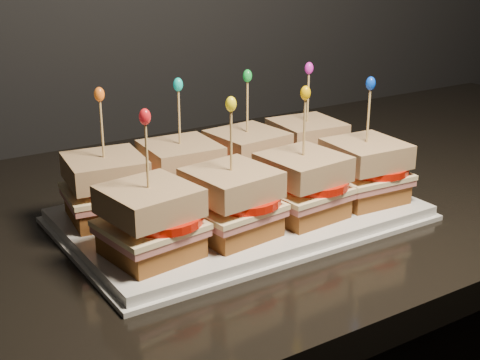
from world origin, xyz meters
TOP-DOWN VIEW (x-y plane):
  - granite_slab at (-0.56, 1.66)m, footprint 2.40×0.70m
  - platter at (-0.31, 1.58)m, footprint 0.42×0.26m
  - platter_rim at (-0.31, 1.58)m, footprint 0.44×0.27m
  - sandwich_0_bread_bot at (-0.46, 1.64)m, footprint 0.10×0.10m
  - sandwich_0_ham at (-0.46, 1.64)m, footprint 0.11×0.10m
  - sandwich_0_cheese at (-0.46, 1.64)m, footprint 0.11×0.10m
  - sandwich_0_tomato at (-0.45, 1.64)m, footprint 0.09×0.09m
  - sandwich_0_bread_top at (-0.46, 1.64)m, footprint 0.10×0.10m
  - sandwich_0_pick at (-0.46, 1.64)m, footprint 0.00×0.00m
  - sandwich_0_frill at (-0.46, 1.64)m, footprint 0.01×0.01m
  - sandwich_1_bread_bot at (-0.36, 1.64)m, footprint 0.09×0.09m
  - sandwich_1_ham at (-0.36, 1.64)m, footprint 0.10×0.10m
  - sandwich_1_cheese at (-0.36, 1.64)m, footprint 0.10×0.10m
  - sandwich_1_tomato at (-0.35, 1.64)m, footprint 0.09×0.09m
  - sandwich_1_bread_top at (-0.36, 1.64)m, footprint 0.09×0.09m
  - sandwich_1_pick at (-0.36, 1.64)m, footprint 0.00×0.00m
  - sandwich_1_frill at (-0.36, 1.64)m, footprint 0.01×0.01m
  - sandwich_2_bread_bot at (-0.26, 1.64)m, footprint 0.09×0.09m
  - sandwich_2_ham at (-0.26, 1.64)m, footprint 0.10×0.10m
  - sandwich_2_cheese at (-0.26, 1.64)m, footprint 0.10×0.10m
  - sandwich_2_tomato at (-0.25, 1.64)m, footprint 0.09×0.09m
  - sandwich_2_bread_top at (-0.26, 1.64)m, footprint 0.09×0.09m
  - sandwich_2_pick at (-0.26, 1.64)m, footprint 0.00×0.00m
  - sandwich_2_frill at (-0.26, 1.64)m, footprint 0.01×0.01m
  - sandwich_3_bread_bot at (-0.16, 1.64)m, footprint 0.09×0.09m
  - sandwich_3_ham at (-0.16, 1.64)m, footprint 0.10×0.10m
  - sandwich_3_cheese at (-0.16, 1.64)m, footprint 0.10×0.10m
  - sandwich_3_tomato at (-0.15, 1.64)m, footprint 0.09×0.09m
  - sandwich_3_bread_top at (-0.16, 1.64)m, footprint 0.10×0.10m
  - sandwich_3_pick at (-0.16, 1.64)m, footprint 0.00×0.00m
  - sandwich_3_frill at (-0.16, 1.64)m, footprint 0.01×0.01m
  - sandwich_4_bread_bot at (-0.46, 1.52)m, footprint 0.10×0.10m
  - sandwich_4_ham at (-0.46, 1.52)m, footprint 0.11×0.10m
  - sandwich_4_cheese at (-0.46, 1.52)m, footprint 0.11×0.10m
  - sandwich_4_tomato at (-0.45, 1.52)m, footprint 0.09×0.09m
  - sandwich_4_bread_top at (-0.46, 1.52)m, footprint 0.10×0.10m
  - sandwich_4_pick at (-0.46, 1.52)m, footprint 0.00×0.00m
  - sandwich_4_frill at (-0.46, 1.52)m, footprint 0.01×0.01m
  - sandwich_5_bread_bot at (-0.36, 1.52)m, footprint 0.10×0.10m
  - sandwich_5_ham at (-0.36, 1.52)m, footprint 0.10×0.10m
  - sandwich_5_cheese at (-0.36, 1.52)m, footprint 0.11×0.10m
  - sandwich_5_tomato at (-0.35, 1.52)m, footprint 0.09×0.09m
  - sandwich_5_bread_top at (-0.36, 1.52)m, footprint 0.10×0.10m
  - sandwich_5_pick at (-0.36, 1.52)m, footprint 0.00×0.00m
  - sandwich_5_frill at (-0.36, 1.52)m, footprint 0.01×0.01m
  - sandwich_6_bread_bot at (-0.26, 1.52)m, footprint 0.09×0.09m
  - sandwich_6_ham at (-0.26, 1.52)m, footprint 0.10×0.10m
  - sandwich_6_cheese at (-0.26, 1.52)m, footprint 0.10×0.10m
  - sandwich_6_tomato at (-0.25, 1.52)m, footprint 0.09×0.09m
  - sandwich_6_bread_top at (-0.26, 1.52)m, footprint 0.09×0.09m
  - sandwich_6_pick at (-0.26, 1.52)m, footprint 0.00×0.00m
  - sandwich_6_frill at (-0.26, 1.52)m, footprint 0.01×0.01m
  - sandwich_7_bread_bot at (-0.16, 1.52)m, footprint 0.09×0.09m
  - sandwich_7_ham at (-0.16, 1.52)m, footprint 0.10×0.10m
  - sandwich_7_cheese at (-0.16, 1.52)m, footprint 0.10×0.10m
  - sandwich_7_tomato at (-0.15, 1.52)m, footprint 0.09×0.09m
  - sandwich_7_bread_top at (-0.16, 1.52)m, footprint 0.09×0.09m
  - sandwich_7_pick at (-0.16, 1.52)m, footprint 0.00×0.00m
  - sandwich_7_frill at (-0.16, 1.52)m, footprint 0.01×0.01m

SIDE VIEW (x-z plane):
  - granite_slab at x=-0.56m, z-range 0.85..0.88m
  - platter_rim at x=-0.31m, z-range 0.88..0.89m
  - platter at x=-0.31m, z-range 0.88..0.90m
  - sandwich_0_bread_bot at x=-0.46m, z-range 0.90..0.93m
  - sandwich_1_bread_bot at x=-0.36m, z-range 0.90..0.93m
  - sandwich_2_bread_bot at x=-0.26m, z-range 0.90..0.93m
  - sandwich_3_bread_bot at x=-0.16m, z-range 0.90..0.93m
  - sandwich_4_bread_bot at x=-0.46m, z-range 0.90..0.93m
  - sandwich_5_bread_bot at x=-0.36m, z-range 0.90..0.93m
  - sandwich_6_bread_bot at x=-0.26m, z-range 0.90..0.93m
  - sandwich_7_bread_bot at x=-0.16m, z-range 0.90..0.93m
  - sandwich_0_ham at x=-0.46m, z-range 0.93..0.93m
  - sandwich_1_ham at x=-0.36m, z-range 0.93..0.93m
  - sandwich_2_ham at x=-0.26m, z-range 0.93..0.93m
  - sandwich_3_ham at x=-0.16m, z-range 0.93..0.93m
  - sandwich_4_ham at x=-0.46m, z-range 0.93..0.93m
  - sandwich_5_ham at x=-0.36m, z-range 0.93..0.93m
  - sandwich_6_ham at x=-0.26m, z-range 0.93..0.93m
  - sandwich_7_ham at x=-0.16m, z-range 0.93..0.93m
  - sandwich_0_cheese at x=-0.46m, z-range 0.93..0.94m
  - sandwich_1_cheese at x=-0.36m, z-range 0.93..0.94m
  - sandwich_2_cheese at x=-0.26m, z-range 0.93..0.94m
  - sandwich_3_cheese at x=-0.16m, z-range 0.93..0.94m
  - sandwich_4_cheese at x=-0.46m, z-range 0.93..0.94m
  - sandwich_5_cheese at x=-0.36m, z-range 0.93..0.94m
  - sandwich_6_cheese at x=-0.26m, z-range 0.93..0.94m
  - sandwich_7_cheese at x=-0.16m, z-range 0.93..0.94m
  - sandwich_0_tomato at x=-0.45m, z-range 0.94..0.95m
  - sandwich_1_tomato at x=-0.35m, z-range 0.94..0.95m
  - sandwich_2_tomato at x=-0.25m, z-range 0.94..0.95m
  - sandwich_3_tomato at x=-0.15m, z-range 0.94..0.95m
  - sandwich_4_tomato at x=-0.45m, z-range 0.94..0.95m
  - sandwich_5_tomato at x=-0.35m, z-range 0.94..0.95m
  - sandwich_6_tomato at x=-0.25m, z-range 0.94..0.95m
  - sandwich_7_tomato at x=-0.15m, z-range 0.94..0.95m
  - sandwich_0_bread_top at x=-0.46m, z-range 0.95..0.98m
  - sandwich_1_bread_top at x=-0.36m, z-range 0.95..0.98m
  - sandwich_2_bread_top at x=-0.26m, z-range 0.95..0.98m
  - sandwich_3_bread_top at x=-0.16m, z-range 0.95..0.98m
  - sandwich_4_bread_top at x=-0.46m, z-range 0.95..0.98m
  - sandwich_5_bread_top at x=-0.36m, z-range 0.95..0.98m
  - sandwich_6_bread_top at x=-0.26m, z-range 0.95..0.98m
  - sandwich_7_bread_top at x=-0.16m, z-range 0.95..0.98m
  - sandwich_0_pick at x=-0.46m, z-range 0.96..1.05m
  - sandwich_1_pick at x=-0.36m, z-range 0.96..1.05m
  - sandwich_2_pick at x=-0.26m, z-range 0.96..1.05m
  - sandwich_3_pick at x=-0.16m, z-range 0.96..1.05m
  - sandwich_4_pick at x=-0.46m, z-range 0.96..1.05m
  - sandwich_5_pick at x=-0.36m, z-range 0.96..1.05m
  - sandwich_6_pick at x=-0.26m, z-range 0.96..1.05m
  - sandwich_7_pick at x=-0.16m, z-range 0.96..1.05m
  - sandwich_0_frill at x=-0.46m, z-range 1.05..1.06m
  - sandwich_1_frill at x=-0.36m, z-range 1.05..1.06m
  - sandwich_2_frill at x=-0.26m, z-range 1.05..1.06m
  - sandwich_3_frill at x=-0.16m, z-range 1.05..1.06m
  - sandwich_4_frill at x=-0.46m, z-range 1.05..1.06m
  - sandwich_5_frill at x=-0.36m, z-range 1.05..1.06m
  - sandwich_6_frill at x=-0.26m, z-range 1.05..1.06m
  - sandwich_7_frill at x=-0.16m, z-range 1.05..1.06m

